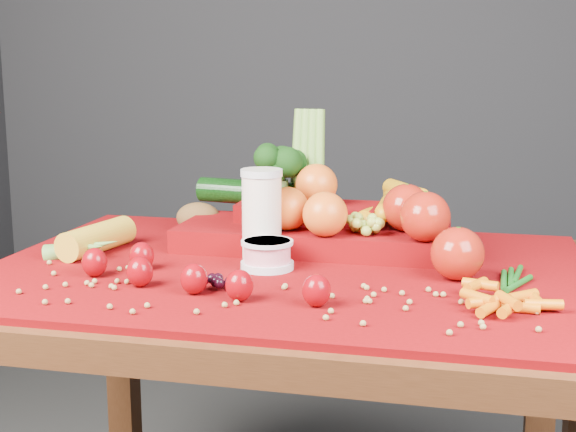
% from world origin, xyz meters
% --- Properties ---
extents(table, '(1.10, 0.80, 0.75)m').
position_xyz_m(table, '(0.00, 0.00, 0.66)').
color(table, '#371C0C').
rests_on(table, ground).
extents(red_cloth, '(1.05, 0.75, 0.01)m').
position_xyz_m(red_cloth, '(0.00, 0.00, 0.76)').
color(red_cloth, '#6C0307').
rests_on(red_cloth, table).
extents(milk_glass, '(0.08, 0.08, 0.17)m').
position_xyz_m(milk_glass, '(-0.06, 0.05, 0.85)').
color(milk_glass, silver).
rests_on(milk_glass, red_cloth).
extents(yogurt_bowl, '(0.09, 0.09, 0.05)m').
position_xyz_m(yogurt_bowl, '(-0.03, -0.02, 0.79)').
color(yogurt_bowl, silver).
rests_on(yogurt_bowl, red_cloth).
extents(strawberry_scatter, '(0.44, 0.18, 0.05)m').
position_xyz_m(strawberry_scatter, '(-0.13, -0.17, 0.79)').
color(strawberry_scatter, '#840000').
rests_on(strawberry_scatter, red_cloth).
extents(dark_grape_cluster, '(0.06, 0.05, 0.03)m').
position_xyz_m(dark_grape_cluster, '(-0.07, -0.16, 0.78)').
color(dark_grape_cluster, black).
rests_on(dark_grape_cluster, red_cloth).
extents(soybean_scatter, '(0.84, 0.24, 0.01)m').
position_xyz_m(soybean_scatter, '(0.00, -0.20, 0.77)').
color(soybean_scatter, '#A18245').
rests_on(soybean_scatter, red_cloth).
extents(corn_ear, '(0.21, 0.25, 0.06)m').
position_xyz_m(corn_ear, '(-0.38, -0.01, 0.78)').
color(corn_ear, gold).
rests_on(corn_ear, red_cloth).
extents(potato, '(0.10, 0.07, 0.07)m').
position_xyz_m(potato, '(-0.25, 0.23, 0.79)').
color(potato, brown).
rests_on(potato, red_cloth).
extents(baby_carrot_pile, '(0.18, 0.17, 0.03)m').
position_xyz_m(baby_carrot_pile, '(0.38, -0.16, 0.78)').
color(baby_carrot_pile, '#D26107').
rests_on(baby_carrot_pile, red_cloth).
extents(green_bean_pile, '(0.14, 0.12, 0.01)m').
position_xyz_m(green_bean_pile, '(0.39, -0.01, 0.77)').
color(green_bean_pile, '#145715').
rests_on(green_bean_pile, red_cloth).
extents(produce_mound, '(0.59, 0.37, 0.27)m').
position_xyz_m(produce_mound, '(0.06, 0.15, 0.82)').
color(produce_mound, '#6C0307').
rests_on(produce_mound, red_cloth).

